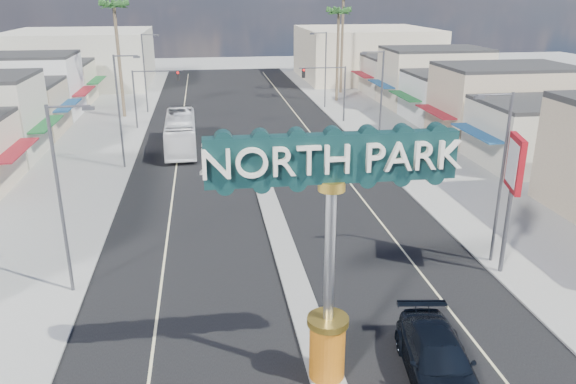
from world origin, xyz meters
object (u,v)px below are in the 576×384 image
object	(u,v)px
gateway_sign	(331,232)
streetlight_l_far	(146,69)
traffic_signal_right	(328,83)
streetlight_l_near	(63,192)
city_bus	(181,132)
bank_pylon_sign	(514,171)
streetlight_r_near	(499,171)
palm_left_far	(114,11)
streetlight_r_mid	(379,99)
palm_right_mid	(339,16)
palm_right_far	(343,0)
streetlight_r_far	(324,66)
streetlight_l_mid	(121,106)
car_parked_right	(339,150)
traffic_signal_left	(152,87)
suv_right	(438,360)

from	to	relation	value
gateway_sign	streetlight_l_far	world-z (taller)	gateway_sign
traffic_signal_right	streetlight_l_near	xyz separation A→B (m)	(-19.62, -33.99, 0.79)
city_bus	bank_pylon_sign	world-z (taller)	bank_pylon_sign
streetlight_l_far	streetlight_r_near	bearing A→B (deg)	-63.58
streetlight_l_far	palm_left_far	bearing A→B (deg)	-142.08
streetlight_r_near	streetlight_r_mid	size ratio (longest dim) A/B	1.00
traffic_signal_right	streetlight_r_mid	distance (m)	14.07
streetlight_l_far	bank_pylon_sign	distance (m)	48.00
palm_right_mid	palm_right_far	bearing A→B (deg)	71.57
bank_pylon_sign	palm_right_mid	bearing A→B (deg)	102.65
traffic_signal_right	streetlight_l_near	bearing A→B (deg)	-119.99
traffic_signal_right	city_bus	xyz separation A→B (m)	(-15.41, -8.64, -2.74)
streetlight_l_far	bank_pylon_sign	world-z (taller)	streetlight_l_far
streetlight_l_near	palm_left_far	distance (m)	40.59
streetlight_r_near	streetlight_r_far	bearing A→B (deg)	90.00
streetlight_r_near	bank_pylon_sign	bearing A→B (deg)	-87.10
streetlight_r_near	streetlight_r_far	size ratio (longest dim) A/B	1.00
streetlight_r_mid	streetlight_r_far	xyz separation A→B (m)	(0.00, 22.00, 0.00)
streetlight_l_mid	palm_right_mid	xyz separation A→B (m)	(23.43, 26.00, 5.54)
streetlight_r_mid	streetlight_r_far	world-z (taller)	same
streetlight_r_near	palm_left_far	size ratio (longest dim) A/B	0.69
streetlight_l_mid	car_parked_right	bearing A→B (deg)	1.28
streetlight_l_mid	car_parked_right	xyz separation A→B (m)	(17.62, 0.39, -4.36)
traffic_signal_left	suv_right	xyz separation A→B (m)	(13.20, -42.61, -3.43)
car_parked_right	streetlight_l_near	bearing A→B (deg)	-133.39
palm_left_far	city_bus	xyz separation A→B (m)	(6.78, -14.65, -9.96)
streetlight_l_near	streetlight_l_mid	distance (m)	20.00
streetlight_l_near	city_bus	distance (m)	25.94
traffic_signal_left	palm_right_far	size ratio (longest dim) A/B	0.43
gateway_sign	palm_right_far	world-z (taller)	palm_right_far
streetlight_l_mid	suv_right	bearing A→B (deg)	-63.21
traffic_signal_right	palm_left_far	size ratio (longest dim) A/B	0.46
streetlight_r_far	traffic_signal_left	bearing A→B (deg)	-157.80
suv_right	streetlight_l_mid	bearing A→B (deg)	124.70
streetlight_l_near	city_bus	bearing A→B (deg)	80.57
traffic_signal_right	traffic_signal_left	bearing A→B (deg)	180.00
streetlight_l_mid	streetlight_l_far	distance (m)	22.00
bank_pylon_sign	streetlight_r_near	bearing A→B (deg)	108.59
palm_right_mid	traffic_signal_right	bearing A→B (deg)	-107.63
streetlight_l_far	palm_right_far	distance (m)	28.29
streetlight_l_far	streetlight_r_mid	bearing A→B (deg)	-46.52
streetlight_l_far	streetlight_r_near	xyz separation A→B (m)	(20.87, -42.00, 0.00)
palm_right_mid	streetlight_r_near	bearing A→B (deg)	-93.19
car_parked_right	suv_right	bearing A→B (deg)	-98.80
gateway_sign	palm_right_mid	distance (m)	55.76
streetlight_l_far	palm_left_far	size ratio (longest dim) A/B	0.69
traffic_signal_left	suv_right	distance (m)	44.74
gateway_sign	traffic_signal_left	distance (m)	43.04
gateway_sign	streetlight_r_near	xyz separation A→B (m)	(10.43, 8.02, -0.86)
bank_pylon_sign	traffic_signal_right	bearing A→B (deg)	107.82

